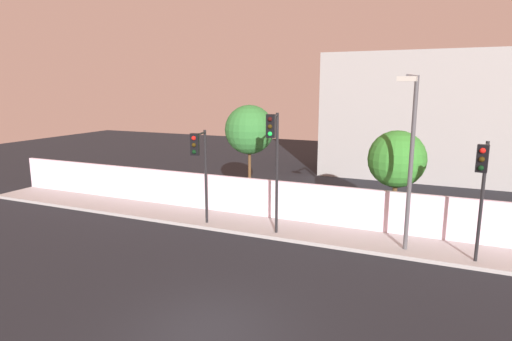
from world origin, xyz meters
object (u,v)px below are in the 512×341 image
traffic_light_center (200,158)px  traffic_light_right (482,177)px  street_lamp_curbside (411,150)px  roadside_tree_midleft (397,159)px  roadside_tree_leftmost (249,130)px  traffic_light_left (274,149)px

traffic_light_center → traffic_light_right: size_ratio=0.99×
street_lamp_curbside → roadside_tree_midleft: street_lamp_curbside is taller
street_lamp_curbside → roadside_tree_midleft: bearing=103.4°
roadside_tree_leftmost → traffic_light_right: bearing=-19.2°
traffic_light_right → roadside_tree_midleft: (-3.03, 3.51, -0.14)m
traffic_light_center → street_lamp_curbside: size_ratio=0.65×
traffic_light_right → roadside_tree_leftmost: roadside_tree_leftmost is taller
traffic_light_center → traffic_light_left: bearing=4.7°
traffic_light_left → traffic_light_center: traffic_light_left is taller
roadside_tree_leftmost → street_lamp_curbside: bearing=-21.0°
traffic_light_left → traffic_light_center: bearing=-175.3°
traffic_light_left → traffic_light_center: size_ratio=1.20×
street_lamp_curbside → roadside_tree_leftmost: street_lamp_curbside is taller
traffic_light_left → roadside_tree_leftmost: (-2.63, 3.45, 0.34)m
traffic_light_left → roadside_tree_leftmost: roadside_tree_leftmost is taller
street_lamp_curbside → traffic_light_right: bearing=-12.8°
traffic_light_center → roadside_tree_leftmost: (0.64, 3.72, 0.88)m
traffic_light_left → roadside_tree_leftmost: 4.35m
traffic_light_right → street_lamp_curbside: street_lamp_curbside is taller
traffic_light_right → roadside_tree_midleft: size_ratio=0.97×
traffic_light_center → street_lamp_curbside: (8.39, 0.74, 0.74)m
traffic_light_center → roadside_tree_midleft: 8.53m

